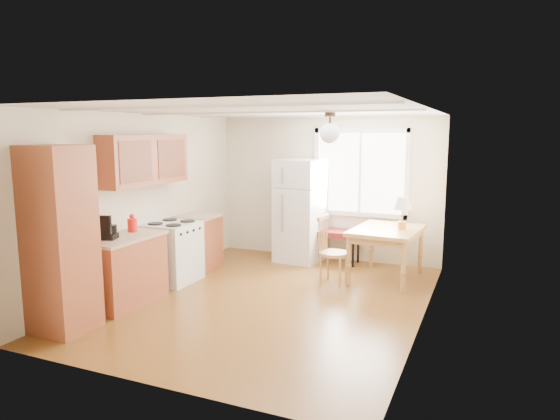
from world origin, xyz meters
The scene contains 11 objects.
room_shell centered at (0.00, 0.00, 1.25)m, with size 4.60×5.60×2.62m.
kitchen_run centered at (-1.72, -0.63, 0.84)m, with size 0.65×3.40×2.20m.
window_unit centered at (0.60, 2.47, 1.55)m, with size 1.64×0.05×1.51m.
pendant_light centered at (0.70, 0.40, 2.24)m, with size 0.26×0.26×0.40m.
refrigerator centered at (-0.35, 2.12, 0.89)m, with size 0.81×0.81×1.77m.
bench centered at (0.10, 2.22, 0.50)m, with size 1.24×0.51×0.56m.
dining_table centered at (1.25, 1.60, 0.69)m, with size 1.04×1.33×0.79m.
chair centered at (0.48, 1.09, 0.57)m, with size 0.44×0.44×1.00m.
table_lamp centered at (1.46, 1.64, 1.15)m, with size 0.28×0.28×0.49m.
coffee_maker centered at (-1.72, -1.07, 1.02)m, with size 0.21×0.24×0.32m.
kettle centered at (-1.77, -0.56, 1.00)m, with size 0.13×0.13×0.25m.
Camera 1 is at (2.67, -5.87, 2.24)m, focal length 32.00 mm.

